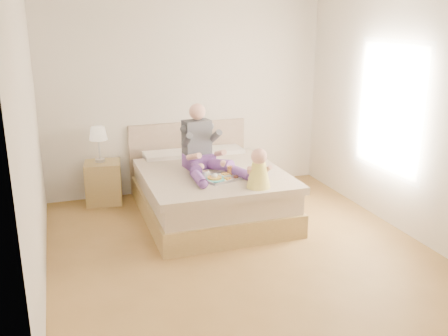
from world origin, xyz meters
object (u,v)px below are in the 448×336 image
object	(u,v)px
baby	(258,171)
nightstand	(104,183)
adult	(203,151)
tray	(221,177)
bed	(208,189)

from	to	relation	value
baby	nightstand	bearing A→B (deg)	139.17
adult	tray	xyz separation A→B (m)	(0.09, -0.43, -0.22)
tray	baby	world-z (taller)	baby
bed	tray	distance (m)	0.60
tray	baby	size ratio (longest dim) A/B	1.14
nightstand	adult	world-z (taller)	adult
tray	baby	distance (m)	0.53
tray	baby	bearing A→B (deg)	-70.34
bed	adult	world-z (taller)	adult
adult	tray	size ratio (longest dim) A/B	2.05
bed	adult	distance (m)	0.55
adult	baby	distance (m)	0.92
bed	adult	xyz separation A→B (m)	(-0.09, -0.08, 0.54)
bed	baby	xyz separation A→B (m)	(0.31, -0.90, 0.47)
bed	tray	size ratio (longest dim) A/B	4.27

